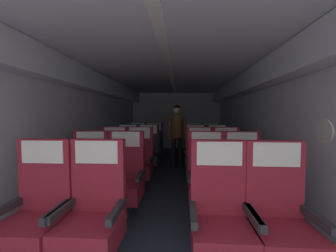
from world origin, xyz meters
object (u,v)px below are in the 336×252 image
at_px(seat_c_left_aisle, 139,162).
at_px(seat_d_left_aisle, 148,153).
at_px(seat_c_left_window, 113,162).
at_px(seat_d_right_window, 196,153).
at_px(seat_b_left_aisle, 124,179).
at_px(seat_c_right_window, 200,163).
at_px(seat_e_right_window, 193,146).
at_px(flight_attendant, 177,129).
at_px(seat_c_right_aisle, 227,164).
at_px(seat_a_right_window, 221,219).
at_px(seat_e_left_window, 137,146).
at_px(seat_d_left_window, 127,152).
at_px(seat_d_right_aisle, 218,153).
at_px(seat_e_right_aisle, 211,147).
at_px(seat_a_left_aisle, 93,215).
at_px(seat_a_left_window, 37,214).
at_px(seat_e_left_aisle, 154,146).
at_px(seat_b_right_aisle, 243,182).
at_px(seat_b_right_window, 207,181).
at_px(seat_b_left_window, 88,179).
at_px(seat_a_right_aisle, 280,222).

relative_size(seat_c_left_aisle, seat_d_left_aisle, 1.00).
height_order(seat_c_left_window, seat_d_right_window, same).
height_order(seat_b_left_aisle, seat_d_left_aisle, same).
relative_size(seat_c_right_window, seat_e_right_window, 1.00).
bearing_deg(flight_attendant, seat_b_left_aisle, 72.19).
bearing_deg(seat_c_right_aisle, seat_c_left_aisle, -179.92).
height_order(seat_a_right_window, seat_e_left_window, same).
height_order(seat_d_left_window, seat_d_left_aisle, same).
height_order(seat_c_left_window, seat_d_left_window, same).
distance_m(seat_d_right_aisle, seat_e_right_window, 1.09).
bearing_deg(seat_d_left_window, seat_e_left_window, 89.24).
bearing_deg(seat_e_right_aisle, seat_d_left_window, -153.88).
height_order(seat_a_left_aisle, seat_d_left_aisle, same).
xyz_separation_m(seat_d_right_aisle, seat_d_right_window, (-0.48, 0.02, 0.00)).
relative_size(seat_a_left_window, seat_d_right_window, 1.00).
relative_size(seat_e_left_aisle, flight_attendant, 0.70).
bearing_deg(seat_e_right_aisle, seat_d_left_aisle, -147.35).
bearing_deg(seat_e_right_aisle, seat_c_right_aisle, -90.08).
xyz_separation_m(seat_b_right_aisle, seat_e_right_window, (-0.46, 2.92, 0.00)).
distance_m(seat_b_left_aisle, seat_c_right_window, 1.44).
xyz_separation_m(seat_b_left_aisle, flight_attendant, (0.63, 2.50, 0.49)).
xyz_separation_m(seat_c_left_window, seat_e_left_aisle, (0.46, 1.96, 0.00)).
xyz_separation_m(seat_a_left_window, seat_d_right_window, (1.54, 2.95, 0.00)).
bearing_deg(seat_a_left_aisle, seat_b_right_window, 42.55).
bearing_deg(seat_e_right_window, seat_d_right_window, -90.40).
bearing_deg(seat_d_left_window, seat_b_right_window, -51.34).
relative_size(seat_b_left_window, seat_b_right_window, 1.00).
height_order(seat_d_right_aisle, seat_e_left_aisle, same).
bearing_deg(seat_c_left_window, seat_e_left_window, 90.06).
distance_m(seat_e_right_aisle, seat_e_right_window, 0.47).
bearing_deg(seat_a_left_window, seat_e_left_aisle, 83.20).
distance_m(seat_e_left_aisle, seat_e_right_window, 1.08).
xyz_separation_m(seat_d_right_aisle, seat_e_right_window, (-0.48, 0.98, 0.00)).
distance_m(seat_b_right_window, seat_d_right_aisle, 1.99).
height_order(seat_a_right_window, seat_d_right_aisle, same).
bearing_deg(seat_a_left_aisle, seat_a_left_window, -177.61).
height_order(seat_e_left_window, seat_e_left_aisle, same).
distance_m(seat_b_left_window, seat_d_right_aisle, 2.82).
bearing_deg(seat_c_left_window, seat_e_left_aisle, 76.84).
bearing_deg(seat_a_right_window, flight_attendant, 97.14).
relative_size(seat_c_left_aisle, seat_e_left_aisle, 1.00).
xyz_separation_m(seat_a_left_aisle, seat_e_left_window, (-0.47, 3.90, 0.00)).
bearing_deg(flight_attendant, seat_a_right_window, 93.53).
xyz_separation_m(seat_d_left_window, seat_e_right_window, (1.55, 0.98, 0.00)).
height_order(seat_e_left_window, seat_e_right_window, same).
xyz_separation_m(seat_a_right_aisle, seat_d_left_aisle, (-1.53, 2.94, 0.00)).
distance_m(seat_b_left_window, seat_d_right_window, 2.51).
height_order(seat_b_left_aisle, seat_b_right_window, same).
distance_m(seat_b_left_aisle, seat_d_right_window, 2.23).
bearing_deg(seat_d_left_aisle, seat_a_left_window, -99.14).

